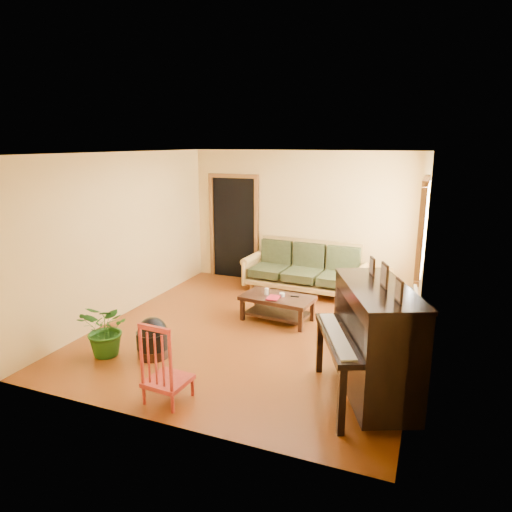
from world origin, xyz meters
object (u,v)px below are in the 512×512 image
at_px(armchair, 385,321).
at_px(potted_plant, 107,329).
at_px(coffee_table, 277,308).
at_px(piano, 375,344).
at_px(red_chair, 167,361).
at_px(sofa, 303,268).
at_px(footstool, 153,342).
at_px(ceramic_crock, 407,294).

distance_m(armchair, potted_plant, 3.65).
distance_m(coffee_table, piano, 2.49).
relative_size(piano, potted_plant, 1.97).
distance_m(piano, red_chair, 2.23).
bearing_deg(sofa, piano, -58.70).
bearing_deg(footstool, coffee_table, 58.22).
bearing_deg(piano, red_chair, 178.97).
bearing_deg(piano, potted_plant, 160.22).
xyz_separation_m(sofa, footstool, (-1.10, -3.27, -0.27)).
bearing_deg(red_chair, piano, 26.51).
xyz_separation_m(piano, ceramic_crock, (0.14, 3.51, -0.53)).
relative_size(piano, red_chair, 1.57).
bearing_deg(sofa, potted_plant, -112.17).
height_order(sofa, footstool, sofa).
bearing_deg(sofa, coffee_table, -86.23).
distance_m(footstool, ceramic_crock, 4.60).
relative_size(coffee_table, ceramic_crock, 4.80).
relative_size(red_chair, ceramic_crock, 4.02).
xyz_separation_m(sofa, coffee_table, (0.01, -1.49, -0.27)).
bearing_deg(potted_plant, piano, 3.65).
height_order(armchair, red_chair, red_chair).
relative_size(sofa, armchair, 2.49).
relative_size(piano, ceramic_crock, 6.32).
distance_m(coffee_table, red_chair, 2.64).
bearing_deg(ceramic_crock, potted_plant, -133.39).
bearing_deg(ceramic_crock, armchair, -93.93).
relative_size(sofa, ceramic_crock, 9.57).
height_order(piano, potted_plant, piano).
height_order(coffee_table, ceramic_crock, coffee_table).
relative_size(coffee_table, potted_plant, 1.50).
relative_size(footstool, ceramic_crock, 1.83).
relative_size(coffee_table, red_chair, 1.19).
bearing_deg(ceramic_crock, footstool, -129.86).
bearing_deg(sofa, red_chair, -91.34).
height_order(sofa, armchair, sofa).
distance_m(footstool, potted_plant, 0.62).
relative_size(sofa, red_chair, 2.38).
bearing_deg(armchair, piano, -94.80).
xyz_separation_m(sofa, ceramic_crock, (1.85, 0.26, -0.36)).
bearing_deg(sofa, ceramic_crock, 11.49).
xyz_separation_m(sofa, piano, (1.71, -3.25, 0.17)).
relative_size(piano, footstool, 3.46).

